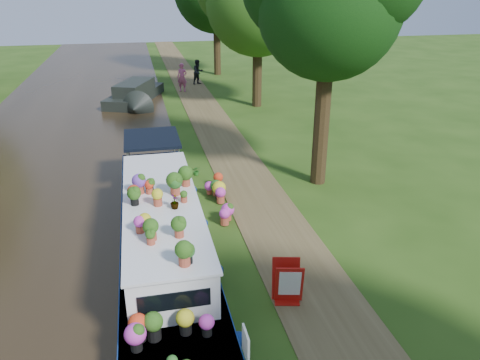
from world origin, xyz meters
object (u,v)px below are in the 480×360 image
second_boat (135,94)px  pedestrian_dark (198,72)px  plant_boat (164,236)px  sandwich_board (288,284)px  pedestrian_pink (182,77)px

second_boat → pedestrian_dark: bearing=67.1°
plant_boat → sandwich_board: plant_boat is taller
plant_boat → pedestrian_dark: size_ratio=7.58×
pedestrian_pink → plant_boat: bearing=-72.4°
pedestrian_dark → sandwich_board: bearing=-123.1°
second_boat → sandwich_board: second_boat is taller
second_boat → pedestrian_pink: bearing=59.5°
second_boat → pedestrian_pink: 4.13m
plant_boat → second_boat: (-0.50, 18.96, -0.32)m
pedestrian_pink → pedestrian_dark: bearing=82.3°
sandwich_board → pedestrian_pink: pedestrian_pink is taller
second_boat → sandwich_board: 21.44m
plant_boat → pedestrian_pink: size_ratio=7.12×
plant_boat → sandwich_board: (2.70, -2.24, -0.35)m
plant_boat → sandwich_board: bearing=-39.6°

